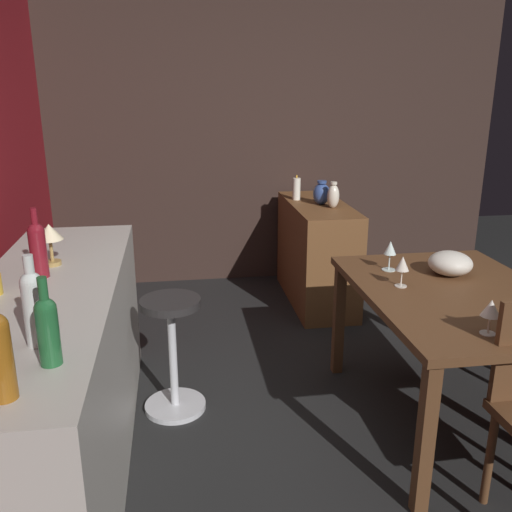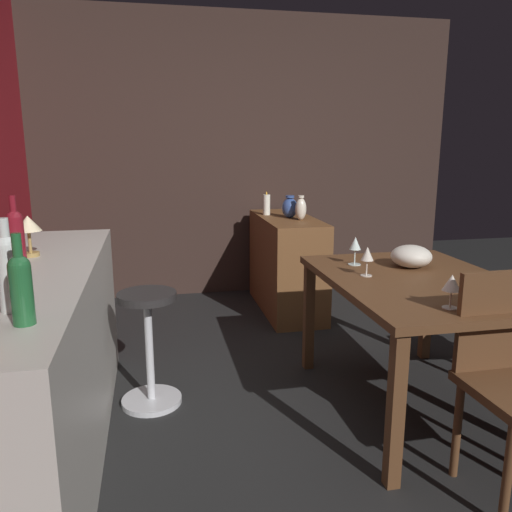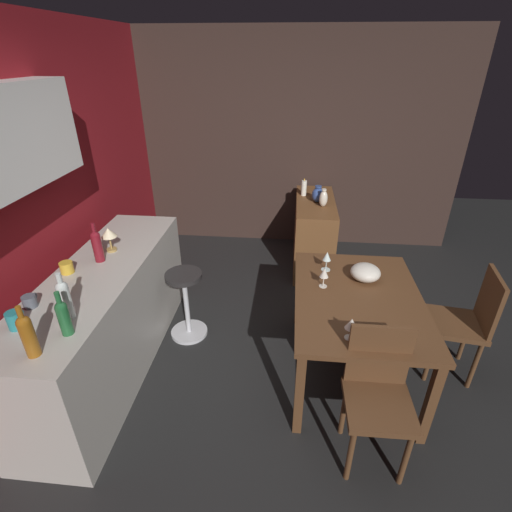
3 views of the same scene
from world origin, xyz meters
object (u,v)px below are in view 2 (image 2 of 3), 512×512
(chair_near_window, at_px, (511,374))
(counter_lamp, at_px, (28,227))
(vase_ceramic_ivory, at_px, (301,209))
(wine_bottle_clear, at_px, (8,269))
(sideboard_cabinet, at_px, (287,264))
(fruit_bowl, at_px, (411,256))
(bar_stool, at_px, (149,345))
(wine_bottle_green, at_px, (21,286))
(wine_bottle_ruby, at_px, (16,235))
(pillar_candle_tall, at_px, (267,205))
(vase_ceramic_blue, at_px, (290,207))
(wine_glass_center, at_px, (367,255))
(dining_table, at_px, (419,294))
(wine_glass_right, at_px, (355,245))
(wine_glass_left, at_px, (452,284))

(chair_near_window, bearing_deg, counter_lamp, 65.62)
(counter_lamp, relative_size, vase_ceramic_ivory, 0.99)
(wine_bottle_clear, bearing_deg, sideboard_cabinet, -33.33)
(vase_ceramic_ivory, bearing_deg, fruit_bowl, -169.29)
(bar_stool, xyz_separation_m, wine_bottle_green, (-1.11, 0.35, 0.68))
(sideboard_cabinet, xyz_separation_m, counter_lamp, (-1.55, 1.71, 0.64))
(wine_bottle_green, height_order, wine_bottle_ruby, wine_bottle_ruby)
(chair_near_window, bearing_deg, pillar_candle_tall, 9.38)
(wine_bottle_green, bearing_deg, vase_ceramic_ivory, -33.60)
(vase_ceramic_blue, bearing_deg, wine_glass_center, 179.31)
(dining_table, bearing_deg, vase_ceramic_blue, 7.63)
(bar_stool, relative_size, counter_lamp, 3.25)
(bar_stool, height_order, counter_lamp, counter_lamp)
(counter_lamp, bearing_deg, vase_ceramic_blue, -48.58)
(dining_table, xyz_separation_m, vase_ceramic_ivory, (1.61, 0.18, 0.26))
(bar_stool, height_order, wine_bottle_ruby, wine_bottle_ruby)
(chair_near_window, height_order, wine_glass_center, chair_near_window)
(sideboard_cabinet, relative_size, bar_stool, 1.69)
(wine_glass_right, bearing_deg, wine_bottle_clear, 121.75)
(wine_glass_left, bearing_deg, chair_near_window, -140.83)
(wine_glass_left, relative_size, wine_bottle_clear, 0.48)
(vase_ceramic_blue, bearing_deg, vase_ceramic_ivory, -158.89)
(wine_glass_left, bearing_deg, counter_lamp, 69.13)
(sideboard_cabinet, xyz_separation_m, wine_bottle_clear, (-2.42, 1.59, 0.63))
(chair_near_window, height_order, vase_ceramic_blue, vase_ceramic_blue)
(sideboard_cabinet, xyz_separation_m, pillar_candle_tall, (0.18, 0.14, 0.50))
(fruit_bowl, relative_size, vase_ceramic_blue, 1.23)
(wine_glass_center, relative_size, vase_ceramic_ivory, 0.80)
(wine_glass_right, xyz_separation_m, wine_bottle_ruby, (-0.31, 1.76, 0.18))
(chair_near_window, xyz_separation_m, wine_glass_left, (0.21, 0.17, 0.34))
(wine_glass_left, distance_m, vase_ceramic_ivory, 2.09)
(fruit_bowl, bearing_deg, bar_stool, 86.77)
(chair_near_window, relative_size, fruit_bowl, 3.97)
(counter_lamp, bearing_deg, wine_glass_left, -110.87)
(dining_table, relative_size, wine_glass_center, 8.12)
(counter_lamp, height_order, pillar_candle_tall, counter_lamp)
(wine_glass_center, xyz_separation_m, vase_ceramic_ivory, (1.50, -0.07, 0.06))
(wine_bottle_ruby, bearing_deg, dining_table, -91.74)
(fruit_bowl, xyz_separation_m, pillar_candle_tall, (1.72, 0.47, 0.11))
(bar_stool, relative_size, wine_glass_right, 3.92)
(chair_near_window, bearing_deg, wine_glass_center, 20.91)
(bar_stool, bearing_deg, pillar_candle_tall, -32.33)
(sideboard_cabinet, bearing_deg, dining_table, -172.09)
(wine_glass_right, distance_m, wine_bottle_green, 1.94)
(wine_bottle_ruby, bearing_deg, vase_ceramic_blue, -45.87)
(wine_glass_center, height_order, vase_ceramic_ivory, vase_ceramic_ivory)
(dining_table, bearing_deg, wine_bottle_ruby, 88.26)
(chair_near_window, distance_m, vase_ceramic_blue, 2.48)
(wine_bottle_clear, bearing_deg, vase_ceramic_blue, -33.89)
(wine_glass_center, bearing_deg, counter_lamp, 86.09)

